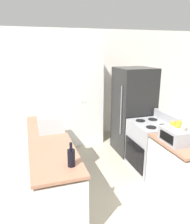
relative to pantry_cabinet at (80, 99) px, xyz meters
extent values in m
cube|color=silver|center=(-0.02, 0.33, 0.26)|extent=(7.00, 0.06, 2.60)
cube|color=silver|center=(-0.92, -1.72, -0.64)|extent=(0.58, 2.31, 0.81)
cube|color=#9E6B51|center=(-0.92, -1.72, -0.18)|extent=(0.60, 2.35, 0.04)
cube|color=silver|center=(0.87, -2.46, -0.64)|extent=(0.58, 0.84, 0.81)
cube|color=#9E6B51|center=(0.87, -2.46, -0.18)|extent=(0.60, 0.86, 0.04)
cube|color=silver|center=(0.00, 0.00, 0.00)|extent=(0.93, 0.56, 2.08)
sphere|color=#B2B2B7|center=(-0.04, -0.29, 0.00)|extent=(0.03, 0.03, 0.03)
sphere|color=#B2B2B7|center=(0.04, -0.29, 0.00)|extent=(0.03, 0.03, 0.03)
cube|color=#9E9EA3|center=(0.89, -1.63, -0.60)|extent=(0.64, 0.76, 0.88)
cube|color=black|center=(0.56, -1.63, -0.71)|extent=(0.02, 0.67, 0.49)
cube|color=#9E9EA3|center=(1.18, -1.63, -0.08)|extent=(0.06, 0.72, 0.16)
cylinder|color=black|center=(0.76, -1.81, -0.15)|extent=(0.17, 0.17, 0.01)
cylinder|color=black|center=(0.76, -1.45, -0.15)|extent=(0.17, 0.17, 0.01)
cylinder|color=black|center=(1.02, -1.81, -0.15)|extent=(0.17, 0.17, 0.01)
cylinder|color=black|center=(1.02, -1.45, -0.15)|extent=(0.17, 0.17, 0.01)
cube|color=black|center=(0.93, -0.84, -0.15)|extent=(0.71, 0.74, 1.79)
cylinder|color=gray|center=(0.55, -1.04, -0.06)|extent=(0.02, 0.02, 0.99)
cube|color=#B2B2B7|center=(-0.85, -1.35, -0.03)|extent=(0.40, 0.54, 0.26)
cube|color=black|center=(-0.64, -1.39, -0.03)|extent=(0.01, 0.33, 0.19)
cylinder|color=black|center=(-0.76, -2.63, -0.06)|extent=(0.09, 0.09, 0.20)
cylinder|color=black|center=(-0.76, -2.63, 0.08)|extent=(0.03, 0.03, 0.09)
cube|color=#939399|center=(0.76, -2.45, -0.05)|extent=(0.32, 0.41, 0.21)
cube|color=black|center=(0.60, -2.45, -0.05)|extent=(0.01, 0.29, 0.13)
cylinder|color=#B2A893|center=(0.76, -2.47, 0.08)|extent=(0.23, 0.23, 0.05)
sphere|color=orange|center=(0.81, -2.42, 0.12)|extent=(0.08, 0.08, 0.08)
sphere|color=orange|center=(0.71, -2.42, 0.12)|extent=(0.08, 0.08, 0.08)
sphere|color=orange|center=(0.71, -2.52, 0.12)|extent=(0.08, 0.08, 0.08)
camera|label=1|loc=(-1.18, -4.79, 1.11)|focal=35.00mm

